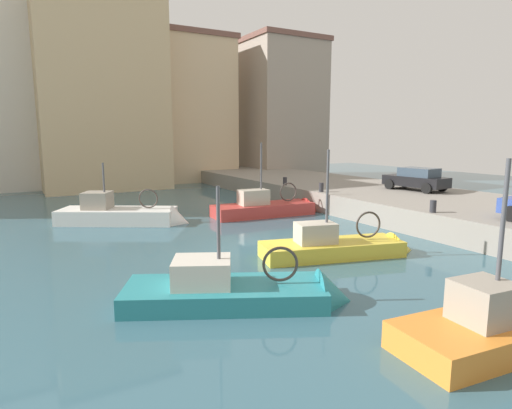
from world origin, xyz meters
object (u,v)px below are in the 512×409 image
Objects in this scene: fishing_boat_red at (269,213)px; fishing_boat_white at (125,221)px; mooring_bollard_south at (433,206)px; mooring_bollard_north at (285,181)px; fishing_boat_yellow at (341,253)px; fishing_boat_teal at (242,299)px; mooring_bollard_mid at (321,187)px; parked_car_black at (417,179)px.

fishing_boat_red is 8.06m from fishing_boat_white.
fishing_boat_red is 9.26m from mooring_bollard_south.
fishing_boat_red reaches higher than mooring_bollard_north.
fishing_boat_yellow reaches higher than fishing_boat_teal.
mooring_bollard_north is at bearing 90.00° from mooring_bollard_south.
fishing_boat_red is 0.99× the size of fishing_boat_white.
mooring_bollard_south is at bearing -90.00° from mooring_bollard_north.
mooring_bollard_mid is at bearing -8.61° from fishing_boat_red.
mooring_bollard_south and mooring_bollard_mid have the same top height.
mooring_bollard_mid is (-5.57, 2.34, -0.45)m from parked_car_black.
mooring_bollard_south is at bearing -42.54° from fishing_boat_white.
parked_car_black is at bearing 27.93° from fishing_boat_yellow.
mooring_bollard_mid is (11.24, -2.32, 1.37)m from fishing_boat_white.
fishing_boat_teal is (-7.53, -10.98, -0.01)m from fishing_boat_red.
fishing_boat_red is 3.68m from mooring_bollard_mid.
fishing_boat_red is at bearing 55.56° from fishing_boat_teal.
mooring_bollard_north is at bearing 66.10° from fishing_boat_yellow.
mooring_bollard_mid is (10.92, 10.47, 1.37)m from fishing_boat_teal.
mooring_bollard_north is (-5.57, 6.34, -0.45)m from parked_car_black.
fishing_boat_teal is at bearing -167.26° from mooring_bollard_south.
fishing_boat_yellow is at bearing -102.99° from fishing_boat_red.
parked_car_black is (16.82, -4.66, 1.81)m from fishing_boat_white.
mooring_bollard_mid and mooring_bollard_north have the same top height.
fishing_boat_white is at bearing 164.52° from parked_car_black.
fishing_boat_white is at bearing 119.25° from fishing_boat_yellow.
mooring_bollard_south is at bearing -90.00° from mooring_bollard_mid.
mooring_bollard_north is at bearing 8.52° from fishing_boat_white.
mooring_bollard_mid is (3.38, -0.51, 1.36)m from fishing_boat_red.
fishing_boat_white is at bearing 91.47° from fishing_boat_teal.
fishing_boat_yellow is 11.71× the size of mooring_bollard_north.
fishing_boat_yellow is 1.61× the size of parked_car_black.
parked_car_black reaches higher than mooring_bollard_mid.
mooring_bollard_south is (10.92, 2.47, 1.37)m from fishing_boat_teal.
mooring_bollard_north is at bearing 52.97° from fishing_boat_teal.
fishing_boat_red reaches higher than mooring_bollard_mid.
fishing_boat_teal is 11.82× the size of mooring_bollard_mid.
fishing_boat_yellow is at bearing -178.41° from mooring_bollard_south.
fishing_boat_red reaches higher than fishing_boat_white.
fishing_boat_red reaches higher than mooring_bollard_south.
fishing_boat_red is 1.70× the size of parked_car_black.
fishing_boat_yellow reaches higher than mooring_bollard_south.
fishing_boat_red is at bearing 162.32° from parked_car_black.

